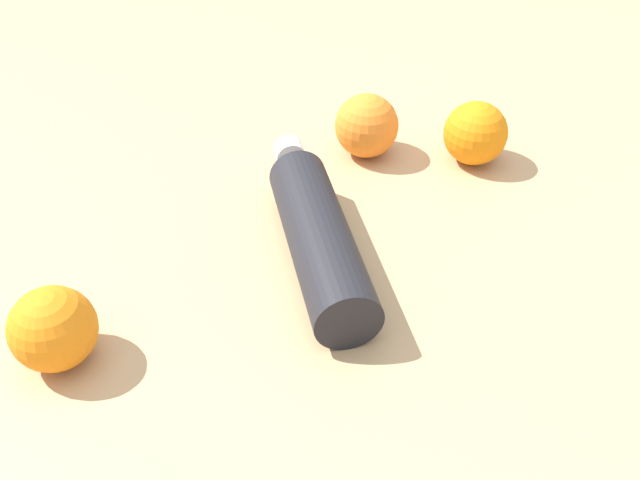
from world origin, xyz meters
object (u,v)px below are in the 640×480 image
Objects in this scene: water_bottle at (315,227)px; orange_2 at (367,126)px; orange_1 at (475,133)px; orange_0 at (53,329)px.

orange_2 reaches higher than water_bottle.
orange_1 reaches higher than water_bottle.
orange_0 is (-0.18, -0.21, 0.01)m from water_bottle.
orange_1 is (0.15, 0.23, 0.01)m from water_bottle.
water_bottle is at bearing -121.86° from orange_1.
orange_0 is 0.97× the size of orange_1.
orange_2 is (0.01, 0.21, 0.01)m from water_bottle.
water_bottle is at bearing -91.94° from orange_2.
orange_1 is 0.98× the size of orange_2.
orange_0 is at bearing -114.09° from orange_2.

